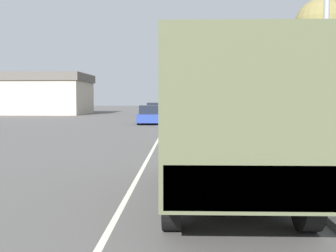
{
  "coord_description": "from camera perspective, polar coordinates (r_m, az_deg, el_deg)",
  "views": [
    {
      "loc": [
        1.14,
        2.75,
        2.1
      ],
      "look_at": [
        0.83,
        13.18,
        1.43
      ],
      "focal_mm": 45.0,
      "sensor_mm": 36.0,
      "label": 1
    }
  ],
  "objects": [
    {
      "name": "sidewalk_right",
      "position": [
        37.46,
        6.84,
        0.55
      ],
      "size": [
        1.8,
        120.0,
        0.12
      ],
      "color": "#9E9B93",
      "rests_on": "ground"
    },
    {
      "name": "lamp_post",
      "position": [
        11.38,
        19.62,
        13.96
      ],
      "size": [
        1.69,
        0.24,
        6.77
      ],
      "color": "gray",
      "rests_on": "sidewalk_right"
    },
    {
      "name": "car_nearest_ahead",
      "position": [
        19.34,
        4.45,
        -0.47
      ],
      "size": [
        1.95,
        4.57,
        1.55
      ],
      "color": "tan",
      "rests_on": "ground"
    },
    {
      "name": "car_fourth_ahead",
      "position": [
        65.86,
        1.95,
        2.42
      ],
      "size": [
        1.88,
        4.08,
        1.38
      ],
      "color": "#B7BABF",
      "rests_on": "ground"
    },
    {
      "name": "car_third_ahead",
      "position": [
        50.01,
        -1.89,
        2.13
      ],
      "size": [
        1.83,
        4.32,
        1.65
      ],
      "color": "maroon",
      "rests_on": "ground"
    },
    {
      "name": "tree_mid_right",
      "position": [
        21.19,
        20.15,
        12.28
      ],
      "size": [
        2.55,
        2.55,
        6.73
      ],
      "color": "#4C3D2D",
      "rests_on": "grass_strip_right"
    },
    {
      "name": "grass_strip_right",
      "position": [
        38.11,
        13.44,
        0.45
      ],
      "size": [
        7.0,
        120.0,
        0.02
      ],
      "color": "olive",
      "rests_on": "ground"
    },
    {
      "name": "ground_plane",
      "position": [
        37.33,
        -0.06,
        0.47
      ],
      "size": [
        180.0,
        180.0,
        0.0
      ],
      "primitive_type": "plane",
      "color": "#565451"
    },
    {
      "name": "lane_centre_stripe",
      "position": [
        37.33,
        -0.06,
        0.48
      ],
      "size": [
        0.12,
        120.0,
        0.0
      ],
      "color": "silver",
      "rests_on": "ground"
    },
    {
      "name": "military_truck",
      "position": [
        8.83,
        7.8,
        1.14
      ],
      "size": [
        2.45,
        7.24,
        3.1
      ],
      "color": "#606647",
      "rests_on": "ground"
    },
    {
      "name": "building_distant",
      "position": [
        60.97,
        -16.69,
        4.21
      ],
      "size": [
        12.66,
        11.11,
        5.54
      ],
      "color": "#B2A893",
      "rests_on": "ground"
    },
    {
      "name": "car_second_ahead",
      "position": [
        35.13,
        -2.53,
        1.41
      ],
      "size": [
        1.81,
        3.95,
        1.56
      ],
      "color": "navy",
      "rests_on": "ground"
    }
  ]
}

